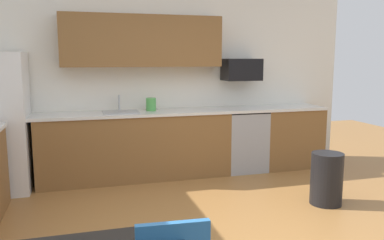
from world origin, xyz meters
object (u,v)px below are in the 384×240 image
object	(u,v)px
oven_range	(243,140)
microwave	(241,70)
trash_bin	(327,179)
kettle	(151,105)

from	to	relation	value
oven_range	microwave	world-z (taller)	microwave
oven_range	trash_bin	size ratio (longest dim) A/B	1.52
oven_range	trash_bin	world-z (taller)	oven_range
microwave	kettle	bearing A→B (deg)	-177.92
microwave	oven_range	bearing A→B (deg)	-90.00
trash_bin	kettle	world-z (taller)	kettle
microwave	kettle	size ratio (longest dim) A/B	2.70
oven_range	kettle	world-z (taller)	kettle
microwave	trash_bin	world-z (taller)	microwave
oven_range	trash_bin	bearing A→B (deg)	-77.57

